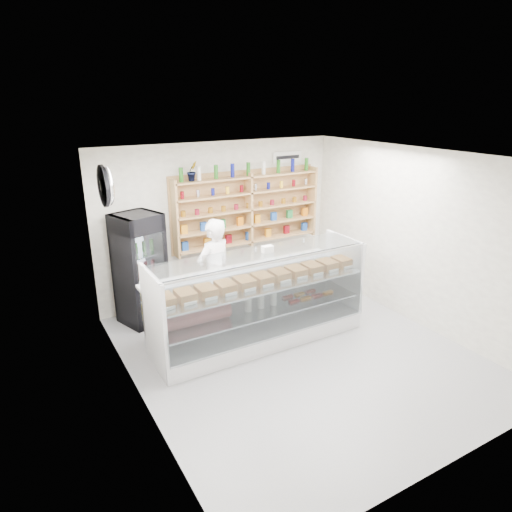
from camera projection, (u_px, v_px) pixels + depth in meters
room at (300, 263)px, 6.14m from camera, size 5.00×5.00×5.00m
display_counter at (258, 317)px, 6.86m from camera, size 3.24×0.97×1.41m
shop_worker at (214, 273)px, 7.16m from camera, size 0.74×0.60×1.77m
drinks_cooler at (140, 269)px, 7.28m from camera, size 0.82×0.81×1.81m
wall_shelving at (249, 209)px, 8.22m from camera, size 2.84×0.28×1.33m
potted_plant at (192, 171)px, 7.47m from camera, size 0.21×0.19×0.33m
security_mirror at (107, 186)px, 5.75m from camera, size 0.15×0.50×0.50m
wall_sign at (287, 157)px, 8.47m from camera, size 0.62×0.03×0.20m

